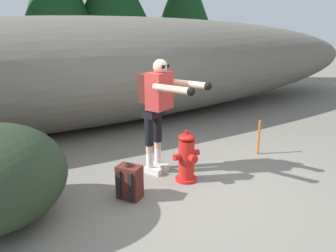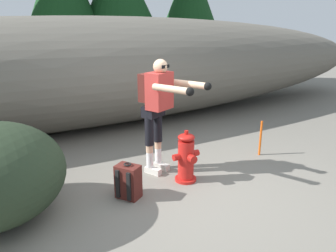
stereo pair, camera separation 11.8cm
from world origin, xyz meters
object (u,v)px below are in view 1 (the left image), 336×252
Objects in this scene: spare_backpack at (130,182)px; utility_worker at (158,102)px; fire_hydrant at (186,158)px; survey_stake at (259,137)px.

utility_worker is at bearing 0.65° from spare_backpack.
survey_stake is (1.60, 0.19, -0.04)m from fire_hydrant.
spare_backpack is at bearing -178.08° from fire_hydrant.
utility_worker reaches higher than fire_hydrant.
spare_backpack is at bearing -175.07° from survey_stake.
survey_stake is (1.80, -0.25, -0.78)m from utility_worker.
survey_stake is at bearing 6.59° from fire_hydrant.
fire_hydrant is 0.88m from utility_worker.
utility_worker is 1.20m from spare_backpack.
fire_hydrant is 0.90m from spare_backpack.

